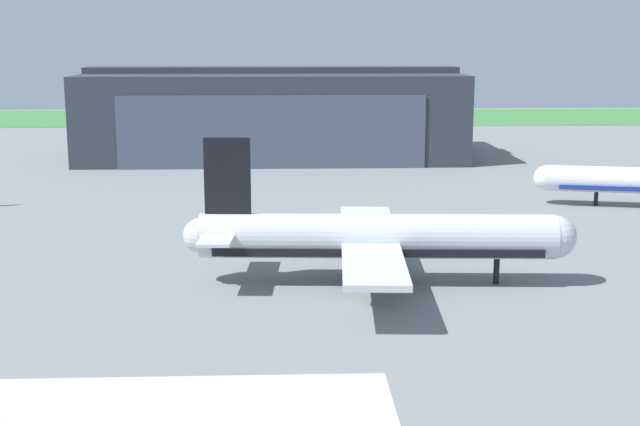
% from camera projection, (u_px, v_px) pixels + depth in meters
% --- Properties ---
extents(ground_plane, '(440.00, 440.00, 0.00)m').
position_uv_depth(ground_plane, '(363.00, 307.00, 74.09)').
color(ground_plane, slate).
extents(grass_field_strip, '(440.00, 56.00, 0.08)m').
position_uv_depth(grass_field_strip, '(307.00, 117.00, 256.53)').
color(grass_field_strip, '#3E7C3E').
rests_on(grass_field_strip, ground_plane).
extents(maintenance_hangar, '(72.24, 35.85, 17.54)m').
position_uv_depth(maintenance_hangar, '(273.00, 114.00, 169.80)').
color(maintenance_hangar, '#2D333D').
rests_on(maintenance_hangar, ground_plane).
extents(airliner_near_left, '(36.81, 31.85, 13.80)m').
position_uv_depth(airliner_near_left, '(379.00, 238.00, 80.56)').
color(airliner_near_left, silver).
rests_on(airliner_near_left, ground_plane).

